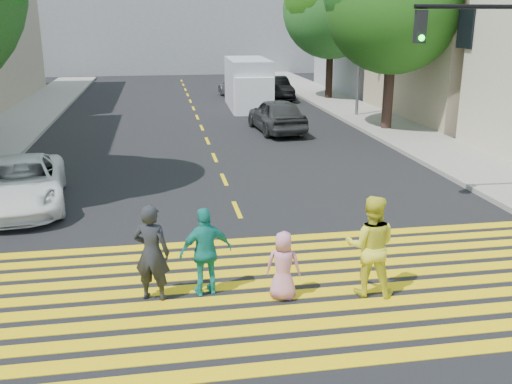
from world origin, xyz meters
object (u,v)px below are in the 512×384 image
object	(u,v)px
pedestrian_man	(152,253)
traffic_signal	(511,73)
pedestrian_woman	(371,246)
white_van	(249,85)
pedestrian_child	(283,266)
white_sedan	(21,183)
pedestrian_extra	(206,252)
tree_right_far	(333,4)
dark_car_parked	(275,88)
silver_car	(238,88)
dark_car_near	(277,115)

from	to	relation	value
pedestrian_man	traffic_signal	xyz separation A→B (m)	(9.00, 3.73, 2.67)
pedestrian_woman	white_van	distance (m)	22.81
pedestrian_woman	white_van	xyz separation A→B (m)	(1.36, 22.77, 0.34)
pedestrian_child	white_sedan	bearing A→B (deg)	-29.53
pedestrian_child	pedestrian_man	bearing A→B (deg)	8.83
traffic_signal	pedestrian_extra	bearing A→B (deg)	-153.49
pedestrian_child	traffic_signal	xyz separation A→B (m)	(6.69, 4.10, 2.93)
tree_right_far	pedestrian_child	xyz separation A→B (m)	(-8.43, -25.23, -5.06)
tree_right_far	dark_car_parked	xyz separation A→B (m)	(-3.29, 0.65, -4.99)
pedestrian_child	pedestrian_extra	distance (m)	1.42
pedestrian_woman	silver_car	bearing A→B (deg)	-74.05
pedestrian_man	white_van	bearing A→B (deg)	-82.77
tree_right_far	white_van	world-z (taller)	tree_right_far
pedestrian_extra	white_sedan	bearing A→B (deg)	-65.07
white_sedan	white_van	bearing A→B (deg)	54.04
pedestrian_extra	dark_car_parked	distance (m)	26.28
pedestrian_child	silver_car	bearing A→B (deg)	-78.33
pedestrian_extra	dark_car_parked	size ratio (longest dim) A/B	0.39
pedestrian_extra	silver_car	size ratio (longest dim) A/B	0.38
dark_car_near	dark_car_parked	size ratio (longest dim) A/B	1.04
traffic_signal	silver_car	bearing A→B (deg)	100.95
tree_right_far	pedestrian_extra	distance (m)	27.12
traffic_signal	tree_right_far	bearing A→B (deg)	87.11
tree_right_far	silver_car	xyz separation A→B (m)	(-5.44, 1.89, -5.06)
silver_car	traffic_signal	size ratio (longest dim) A/B	0.81
pedestrian_woman	pedestrian_child	world-z (taller)	pedestrian_woman
dark_car_near	traffic_signal	world-z (taller)	traffic_signal
silver_car	white_van	xyz separation A→B (m)	(-0.04, -4.44, 0.64)
white_sedan	silver_car	world-z (taller)	white_sedan
white_sedan	tree_right_far	bearing A→B (deg)	45.20
white_sedan	dark_car_near	distance (m)	12.78
pedestrian_man	dark_car_near	xyz separation A→B (m)	(5.39, 15.15, -0.14)
tree_right_far	white_sedan	size ratio (longest dim) A/B	1.80
tree_right_far	white_sedan	distance (m)	24.20
white_van	traffic_signal	bearing A→B (deg)	-76.67
traffic_signal	dark_car_near	bearing A→B (deg)	109.37
dark_car_near	pedestrian_child	bearing A→B (deg)	73.97
pedestrian_man	dark_car_near	bearing A→B (deg)	-89.08
pedestrian_woman	traffic_signal	world-z (taller)	traffic_signal
pedestrian_child	white_sedan	size ratio (longest dim) A/B	0.27
dark_car_parked	pedestrian_man	bearing A→B (deg)	-108.45
silver_car	white_van	world-z (taller)	white_van
white_van	traffic_signal	distance (m)	19.09
pedestrian_extra	white_sedan	distance (m)	7.39
white_sedan	traffic_signal	size ratio (longest dim) A/B	0.85
dark_car_parked	white_van	distance (m)	3.92
pedestrian_woman	dark_car_parked	distance (m)	26.21
pedestrian_woman	tree_right_far	bearing A→B (deg)	-86.23
pedestrian_woman	silver_car	size ratio (longest dim) A/B	0.43
tree_right_far	dark_car_parked	world-z (taller)	tree_right_far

